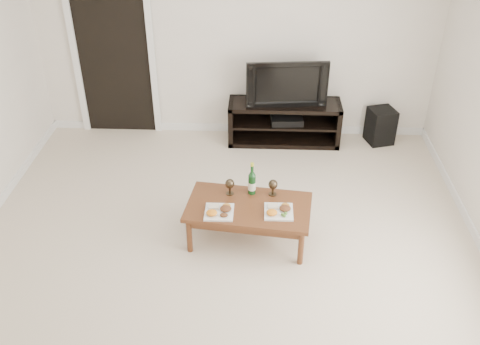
% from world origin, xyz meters
% --- Properties ---
extents(floor, '(5.50, 5.50, 0.00)m').
position_xyz_m(floor, '(0.00, 0.00, 0.00)').
color(floor, beige).
rests_on(floor, ground).
extents(back_wall, '(5.00, 0.04, 2.60)m').
position_xyz_m(back_wall, '(0.00, 2.77, 1.30)').
color(back_wall, white).
rests_on(back_wall, ground).
extents(doorway, '(0.90, 0.02, 2.05)m').
position_xyz_m(doorway, '(-1.55, 2.73, 1.02)').
color(doorway, black).
rests_on(doorway, ground).
extents(media_console, '(1.42, 0.45, 0.55)m').
position_xyz_m(media_console, '(0.62, 2.50, 0.28)').
color(media_console, black).
rests_on(media_console, ground).
extents(television, '(1.01, 0.23, 0.58)m').
position_xyz_m(television, '(0.62, 2.50, 0.84)').
color(television, black).
rests_on(television, media_console).
extents(av_receiver, '(0.42, 0.32, 0.08)m').
position_xyz_m(av_receiver, '(0.66, 2.48, 0.33)').
color(av_receiver, black).
rests_on(av_receiver, media_console).
extents(subwoofer, '(0.38, 0.38, 0.46)m').
position_xyz_m(subwoofer, '(1.87, 2.54, 0.23)').
color(subwoofer, black).
rests_on(subwoofer, ground).
extents(coffee_table, '(1.26, 0.79, 0.42)m').
position_xyz_m(coffee_table, '(0.22, 0.48, 0.21)').
color(coffee_table, '#5E301A').
rests_on(coffee_table, ground).
extents(plate_left, '(0.27, 0.27, 0.07)m').
position_xyz_m(plate_left, '(-0.05, 0.35, 0.45)').
color(plate_left, white).
rests_on(plate_left, coffee_table).
extents(plate_right, '(0.27, 0.27, 0.07)m').
position_xyz_m(plate_right, '(0.51, 0.38, 0.45)').
color(plate_right, white).
rests_on(plate_right, coffee_table).
extents(wine_bottle, '(0.07, 0.07, 0.35)m').
position_xyz_m(wine_bottle, '(0.25, 0.69, 0.59)').
color(wine_bottle, '#0F3815').
rests_on(wine_bottle, coffee_table).
extents(goblet_left, '(0.09, 0.09, 0.17)m').
position_xyz_m(goblet_left, '(0.03, 0.67, 0.51)').
color(goblet_left, '#3B2F20').
rests_on(goblet_left, coffee_table).
extents(goblet_right, '(0.09, 0.09, 0.17)m').
position_xyz_m(goblet_right, '(0.46, 0.68, 0.51)').
color(goblet_right, '#3B2F20').
rests_on(goblet_right, coffee_table).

